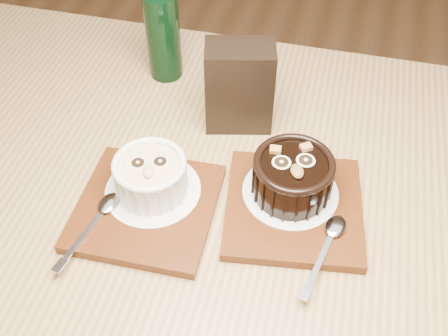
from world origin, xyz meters
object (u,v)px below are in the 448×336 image
object	(u,v)px
green_bottle	(163,33)
tray_left	(146,207)
condiment_stand	(239,87)
tray_right	(293,207)
ramekin_white	(151,175)
ramekin_dark	(293,175)
table	(226,245)

from	to	relation	value
green_bottle	tray_left	bearing A→B (deg)	-75.18
tray_left	condiment_stand	xyz separation A→B (m)	(0.07, 0.20, 0.06)
tray_right	green_bottle	world-z (taller)	green_bottle
ramekin_white	ramekin_dark	xyz separation A→B (m)	(0.18, 0.05, 0.00)
tray_right	ramekin_dark	distance (m)	0.05
ramekin_white	condiment_stand	distance (m)	0.20
tray_left	ramekin_dark	size ratio (longest dim) A/B	1.68
ramekin_dark	condiment_stand	bearing A→B (deg)	106.90
ramekin_dark	condiment_stand	world-z (taller)	condiment_stand
table	ramekin_white	xyz separation A→B (m)	(-0.10, -0.01, 0.14)
tray_right	green_bottle	xyz separation A→B (m)	(-0.27, 0.24, 0.07)
ramekin_white	tray_right	world-z (taller)	ramekin_white
condiment_stand	ramekin_white	bearing A→B (deg)	-112.13
table	green_bottle	world-z (taller)	green_bottle
tray_right	ramekin_dark	world-z (taller)	ramekin_dark
green_bottle	condiment_stand	bearing A→B (deg)	-29.72
condiment_stand	green_bottle	distance (m)	0.17
ramekin_white	green_bottle	world-z (taller)	green_bottle
ramekin_white	tray_left	bearing A→B (deg)	-112.49
ramekin_white	condiment_stand	bearing A→B (deg)	47.41
ramekin_white	green_bottle	bearing A→B (deg)	85.85
ramekin_white	green_bottle	size ratio (longest dim) A/B	0.47
ramekin_white	green_bottle	xyz separation A→B (m)	(-0.08, 0.27, 0.03)
table	tray_left	xyz separation A→B (m)	(-0.10, -0.03, 0.10)
tray_right	green_bottle	bearing A→B (deg)	138.37
tray_right	ramekin_dark	xyz separation A→B (m)	(-0.01, 0.02, 0.04)
ramekin_dark	green_bottle	bearing A→B (deg)	117.64
green_bottle	ramekin_white	bearing A→B (deg)	-73.70
table	tray_right	xyz separation A→B (m)	(0.09, 0.02, 0.10)
tray_left	condiment_stand	distance (m)	0.23
ramekin_white	ramekin_dark	size ratio (longest dim) A/B	0.91
table	condiment_stand	distance (m)	0.24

